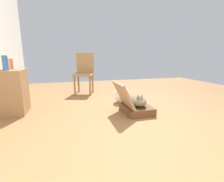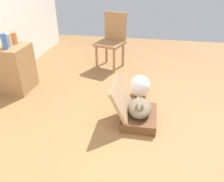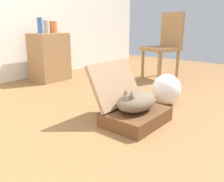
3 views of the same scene
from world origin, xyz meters
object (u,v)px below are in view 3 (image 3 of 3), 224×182
at_px(side_table, 50,57).
at_px(vase_tall, 40,25).
at_px(suitcase_base, 136,117).
at_px(cat, 136,101).
at_px(plastic_bag_white, 166,89).
at_px(vase_round, 47,27).
at_px(chair, 165,44).
at_px(vase_short, 53,27).

bearing_deg(side_table, vase_tall, -178.66).
distance_m(suitcase_base, cat, 0.14).
bearing_deg(cat, vase_tall, 78.23).
relative_size(plastic_bag_white, vase_round, 1.82).
relative_size(cat, vase_tall, 2.27).
relative_size(vase_tall, vase_round, 1.20).
bearing_deg(plastic_bag_white, vase_tall, 97.00).
distance_m(cat, vase_round, 2.09).
height_order(plastic_bag_white, chair, chair).
height_order(vase_short, chair, chair).
relative_size(side_table, vase_round, 3.86).
distance_m(plastic_bag_white, vase_round, 2.00).
bearing_deg(side_table, vase_short, 8.79).
relative_size(plastic_bag_white, vase_short, 1.95).
bearing_deg(suitcase_base, vase_short, 71.79).
height_order(suitcase_base, vase_round, vase_round).
height_order(cat, chair, chair).
height_order(plastic_bag_white, vase_short, vase_short).
bearing_deg(vase_round, cat, -105.08).
bearing_deg(chair, suitcase_base, -50.65).
bearing_deg(vase_short, vase_round, -178.81).
bearing_deg(plastic_bag_white, cat, -176.42).
bearing_deg(chair, vase_tall, -115.93).
bearing_deg(side_table, plastic_bag_white, -86.71).
bearing_deg(chair, vase_short, -122.36).
xyz_separation_m(plastic_bag_white, chair, (1.07, 0.61, 0.37)).
relative_size(suitcase_base, side_table, 0.79).
relative_size(side_table, vase_tall, 3.21).
distance_m(suitcase_base, plastic_bag_white, 0.63).
bearing_deg(side_table, vase_round, 90.00).
distance_m(suitcase_base, side_table, 2.01).
bearing_deg(suitcase_base, chair, 21.01).
bearing_deg(vase_short, plastic_bag_white, -90.43).
relative_size(cat, vase_short, 2.92).
height_order(side_table, vase_short, vase_short).
distance_m(suitcase_base, vase_round, 2.13).
bearing_deg(vase_tall, cat, -101.77).
bearing_deg(cat, vase_short, 71.63).
distance_m(cat, side_table, 1.99).
bearing_deg(vase_round, chair, -47.53).
distance_m(side_table, vase_short, 0.45).
xyz_separation_m(suitcase_base, side_table, (0.51, 1.92, 0.29)).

